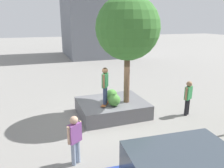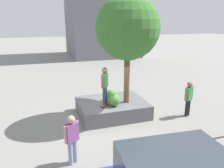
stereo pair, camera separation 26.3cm
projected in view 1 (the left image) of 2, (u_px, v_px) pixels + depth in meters
name	position (u px, v px, depth m)	size (l,w,h in m)	color
ground_plane	(108.00, 118.00, 10.74)	(120.00, 120.00, 0.00)	gray
planter_ledge	(112.00, 108.00, 11.07)	(3.31, 2.65, 0.72)	slate
plaza_tree	(128.00, 28.00, 9.90)	(2.95, 2.95, 5.05)	brown
boxwood_shrub	(114.00, 100.00, 10.28)	(0.58, 0.58, 0.58)	#4C8C3D
hedge_clump	(112.00, 95.00, 11.00)	(0.58, 0.58, 0.58)	#4C8C3D
skateboard	(105.00, 104.00, 10.44)	(0.64, 0.77, 0.07)	brown
skateboarder	(105.00, 83.00, 10.16)	(0.42, 0.52, 1.76)	navy
bystander_watching	(188.00, 96.00, 10.84)	(0.55, 0.39, 1.77)	black
pedestrian_crossing	(75.00, 137.00, 7.05)	(0.51, 0.41, 1.72)	#8C9EB7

